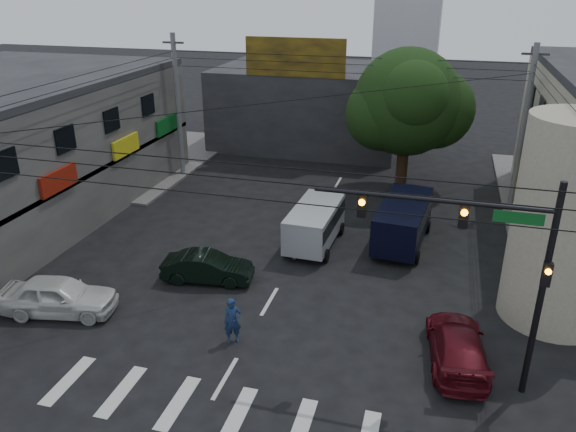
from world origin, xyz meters
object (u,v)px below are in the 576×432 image
at_px(utility_pole_far_left, 178,107).
at_px(traffic_officer, 233,321).
at_px(maroon_sedan, 457,345).
at_px(street_tree, 407,103).
at_px(utility_pole_far_right, 523,128).
at_px(traffic_gantry, 488,252).
at_px(dark_sedan, 208,267).
at_px(silver_minivan, 315,226).
at_px(white_compact, 59,296).
at_px(navy_van, 403,224).

bearing_deg(utility_pole_far_left, traffic_officer, -59.41).
height_order(maroon_sedan, traffic_officer, traffic_officer).
relative_size(street_tree, utility_pole_far_right, 0.95).
relative_size(traffic_gantry, dark_sedan, 1.75).
height_order(maroon_sedan, silver_minivan, silver_minivan).
height_order(utility_pole_far_right, maroon_sedan, utility_pole_far_right).
distance_m(utility_pole_far_left, maroon_sedan, 24.34).
bearing_deg(white_compact, traffic_officer, -101.36).
xyz_separation_m(utility_pole_far_right, silver_minivan, (-9.92, -8.27, -3.58)).
relative_size(utility_pole_far_left, dark_sedan, 2.24).
bearing_deg(traffic_gantry, traffic_officer, 179.84).
relative_size(dark_sedan, maroon_sedan, 0.86).
distance_m(dark_sedan, silver_minivan, 6.06).
distance_m(street_tree, traffic_gantry, 18.42).
bearing_deg(traffic_officer, white_compact, 150.65).
relative_size(traffic_gantry, utility_pole_far_right, 0.78).
relative_size(silver_minivan, traffic_officer, 2.70).
xyz_separation_m(utility_pole_far_right, maroon_sedan, (-3.09, -16.00, -3.93)).
distance_m(street_tree, traffic_officer, 19.08).
xyz_separation_m(dark_sedan, navy_van, (7.89, 6.06, 0.45)).
bearing_deg(utility_pole_far_left, street_tree, 3.95).
distance_m(utility_pole_far_right, dark_sedan, 19.28).
relative_size(maroon_sedan, traffic_officer, 2.68).
height_order(utility_pole_far_left, dark_sedan, utility_pole_far_left).
bearing_deg(maroon_sedan, street_tree, -85.05).
distance_m(traffic_gantry, dark_sedan, 12.37).
bearing_deg(navy_van, white_compact, 133.87).
relative_size(utility_pole_far_left, traffic_officer, 5.18).
bearing_deg(maroon_sedan, dark_sedan, -22.02).
distance_m(dark_sedan, navy_van, 9.96).
xyz_separation_m(traffic_gantry, maroon_sedan, (-0.41, 1.00, -4.17)).
xyz_separation_m(traffic_gantry, dark_sedan, (-10.95, 3.95, -4.18)).
xyz_separation_m(white_compact, traffic_officer, (7.31, 0.02, 0.12)).
relative_size(utility_pole_far_left, utility_pole_far_right, 1.00).
distance_m(utility_pole_far_left, dark_sedan, 15.50).
xyz_separation_m(street_tree, navy_van, (0.76, -7.99, -4.38)).
bearing_deg(silver_minivan, utility_pole_far_right, -47.91).
relative_size(dark_sedan, white_compact, 0.86).
distance_m(street_tree, utility_pole_far_right, 6.63).
bearing_deg(street_tree, utility_pole_far_right, -8.75).
xyz_separation_m(utility_pole_far_left, navy_van, (15.26, -6.99, -3.50)).
height_order(white_compact, navy_van, navy_van).
distance_m(white_compact, traffic_officer, 7.31).
xyz_separation_m(utility_pole_far_left, white_compact, (2.73, -17.00, -3.83)).
distance_m(utility_pole_far_right, traffic_officer, 20.55).
distance_m(dark_sedan, maroon_sedan, 10.94).
bearing_deg(dark_sedan, utility_pole_far_left, 21.23).
bearing_deg(traffic_officer, silver_minivan, 53.65).
relative_size(white_compact, silver_minivan, 0.99).
distance_m(white_compact, silver_minivan, 12.09).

